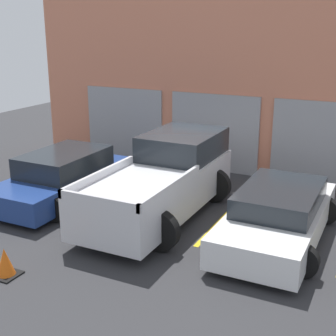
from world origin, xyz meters
The scene contains 9 objects.
ground_plane centered at (0.00, 0.00, 0.00)m, with size 28.00×28.00×0.00m, color #2D2D30.
shophouse_building centered at (-0.01, 3.29, 2.64)m, with size 13.37×0.68×5.40m.
pickup_truck centered at (0.00, -0.94, 0.86)m, with size 2.51×5.07×1.82m.
sedan_white centered at (2.87, -1.19, 0.56)m, with size 2.20×4.37×1.17m.
sedan_side centered at (-2.87, -1.19, 0.59)m, with size 2.20×4.27×1.27m.
parking_stripe_far_left centered at (-4.30, -1.22, 0.00)m, with size 0.12×2.20×0.01m, color gold.
parking_stripe_left centered at (-1.43, -1.22, 0.00)m, with size 0.12×2.20×0.01m, color gold.
parking_stripe_centre centered at (1.43, -1.22, 0.00)m, with size 0.12×2.20×0.01m, color gold.
traffic_cone centered at (-1.26, -4.95, 0.25)m, with size 0.47×0.47×0.55m.
Camera 1 is at (4.84, -10.55, 4.46)m, focal length 50.00 mm.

